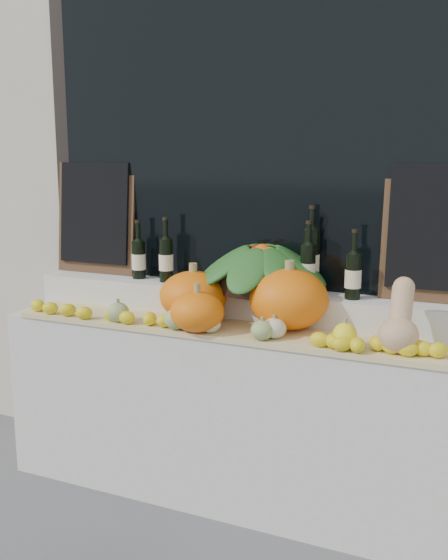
{
  "coord_description": "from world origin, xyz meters",
  "views": [
    {
      "loc": [
        1.16,
        -1.18,
        1.69
      ],
      "look_at": [
        0.0,
        1.45,
        1.12
      ],
      "focal_mm": 40.0,
      "sensor_mm": 36.0,
      "label": 1
    }
  ],
  "objects_px": {
    "pumpkin_right": "(289,299)",
    "produce_bowl": "(262,267)",
    "wine_bottle_tall": "(311,260)",
    "butternut_squash": "(400,323)",
    "pumpkin_left": "(193,295)"
  },
  "relations": [
    {
      "from": "pumpkin_right",
      "to": "wine_bottle_tall",
      "type": "bearing_deg",
      "value": 80.37
    },
    {
      "from": "pumpkin_left",
      "to": "pumpkin_right",
      "type": "height_order",
      "value": "pumpkin_right"
    },
    {
      "from": "pumpkin_left",
      "to": "wine_bottle_tall",
      "type": "height_order",
      "value": "wine_bottle_tall"
    },
    {
      "from": "pumpkin_left",
      "to": "butternut_squash",
      "type": "height_order",
      "value": "butternut_squash"
    },
    {
      "from": "pumpkin_right",
      "to": "butternut_squash",
      "type": "bearing_deg",
      "value": -15.55
    },
    {
      "from": "wine_bottle_tall",
      "to": "pumpkin_left",
      "type": "bearing_deg",
      "value": -154.79
    },
    {
      "from": "pumpkin_right",
      "to": "produce_bowl",
      "type": "height_order",
      "value": "produce_bowl"
    },
    {
      "from": "butternut_squash",
      "to": "wine_bottle_tall",
      "type": "relative_size",
      "value": 0.71
    },
    {
      "from": "pumpkin_left",
      "to": "wine_bottle_tall",
      "type": "distance_m",
      "value": 0.6
    },
    {
      "from": "butternut_squash",
      "to": "produce_bowl",
      "type": "xyz_separation_m",
      "value": [
        -0.71,
        0.31,
        0.13
      ]
    },
    {
      "from": "pumpkin_left",
      "to": "butternut_squash",
      "type": "relative_size",
      "value": 1.11
    },
    {
      "from": "produce_bowl",
      "to": "wine_bottle_tall",
      "type": "relative_size",
      "value": 1.66
    },
    {
      "from": "pumpkin_left",
      "to": "pumpkin_right",
      "type": "bearing_deg",
      "value": 2.94
    },
    {
      "from": "pumpkin_right",
      "to": "wine_bottle_tall",
      "type": "distance_m",
      "value": 0.27
    },
    {
      "from": "pumpkin_left",
      "to": "wine_bottle_tall",
      "type": "bearing_deg",
      "value": 25.21
    }
  ]
}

